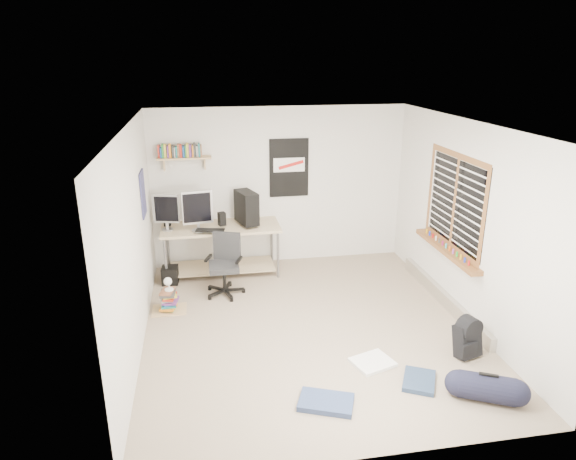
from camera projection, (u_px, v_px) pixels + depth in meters
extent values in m
cube|color=gray|center=(308.00, 327.00, 6.43)|extent=(4.00, 4.50, 0.01)
cube|color=white|center=(311.00, 125.00, 5.62)|extent=(4.00, 4.50, 0.01)
cube|color=silver|center=(279.00, 187.00, 8.13)|extent=(4.00, 0.01, 2.50)
cube|color=silver|center=(133.00, 243.00, 5.70)|extent=(0.01, 4.50, 2.50)
cube|color=silver|center=(468.00, 224.00, 6.35)|extent=(0.01, 4.50, 2.50)
cube|color=tan|center=(222.00, 251.00, 7.91)|extent=(1.86, 1.00, 0.81)
cube|color=#B4B4B9|center=(166.00, 214.00, 7.51)|extent=(0.40, 0.19, 0.42)
cube|color=#B9B9BE|center=(198.00, 213.00, 7.46)|extent=(0.46, 0.18, 0.49)
cube|color=black|center=(247.00, 207.00, 7.71)|extent=(0.35, 0.51, 0.49)
cube|color=black|center=(210.00, 230.00, 7.43)|extent=(0.43, 0.23, 0.02)
cube|color=black|center=(167.00, 219.00, 7.63)|extent=(0.11, 0.11, 0.19)
cube|color=black|center=(222.00, 219.00, 7.65)|extent=(0.13, 0.13, 0.20)
cube|color=#262729|center=(224.00, 262.00, 7.16)|extent=(0.73, 0.73, 0.87)
cube|color=tan|center=(184.00, 158.00, 7.61)|extent=(0.80, 0.22, 0.24)
cube|color=black|center=(289.00, 168.00, 8.03)|extent=(0.62, 0.03, 0.92)
cube|color=navy|center=(143.00, 194.00, 6.74)|extent=(0.02, 0.42, 0.60)
cube|color=brown|center=(454.00, 202.00, 6.55)|extent=(0.10, 1.50, 1.26)
cube|color=#B7B2A8|center=(444.00, 298.00, 7.00)|extent=(0.08, 2.50, 0.18)
cube|color=black|center=(467.00, 340.00, 5.75)|extent=(0.34, 0.30, 0.38)
cylinder|color=black|center=(487.00, 388.00, 5.03)|extent=(0.37, 0.37, 0.54)
cube|color=white|center=(372.00, 362.00, 5.66)|extent=(0.52, 0.47, 0.04)
cube|color=navy|center=(326.00, 402.00, 4.99)|extent=(0.61, 0.51, 0.06)
cube|color=#21314C|center=(419.00, 381.00, 5.33)|extent=(0.47, 0.52, 0.05)
cube|color=brown|center=(169.00, 300.00, 6.80)|extent=(0.52, 0.48, 0.29)
cube|color=white|center=(169.00, 285.00, 6.71)|extent=(0.18, 0.23, 0.20)
cube|color=black|center=(170.00, 275.00, 7.60)|extent=(0.25, 0.25, 0.26)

